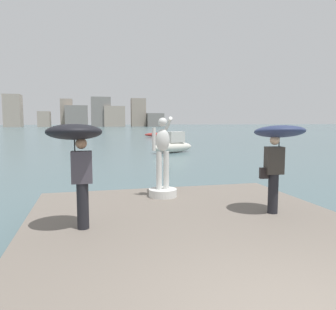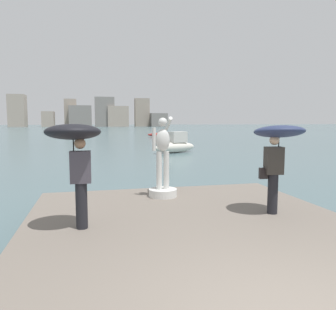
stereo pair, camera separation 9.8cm
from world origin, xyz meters
name	(u,v)px [view 2 (the right image)]	position (x,y,z in m)	size (l,w,h in m)	color
ground_plane	(108,140)	(0.00, 40.00, 0.00)	(400.00, 400.00, 0.00)	#4C666B
pier	(220,263)	(0.00, 2.04, 0.20)	(6.70, 10.08, 0.40)	#70665B
statue_white_figure	(163,169)	(-0.10, 5.92, 1.14)	(0.76, 0.94, 2.16)	silver
onlooker_left	(75,145)	(-2.25, 3.70, 2.00)	(1.05, 1.07, 2.02)	black
onlooker_right	(278,142)	(2.01, 3.78, 1.98)	(1.20, 1.22, 1.99)	black
boat_far	(176,145)	(4.35, 21.89, 0.59)	(3.82, 2.34, 1.63)	silver
boat_leftward	(164,135)	(9.05, 47.69, 0.33)	(5.14, 1.58, 0.66)	#9E2D28
distant_skyline	(89,114)	(-3.22, 150.43, 5.53)	(69.06, 11.59, 13.93)	#A89989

